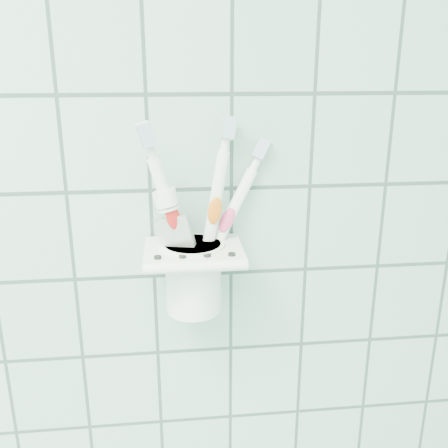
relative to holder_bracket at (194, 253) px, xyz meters
name	(u,v)px	position (x,y,z in m)	size (l,w,h in m)	color
holder_bracket	(194,253)	(0.00, 0.00, 0.00)	(0.11, 0.10, 0.04)	white
cup	(193,274)	(0.00, 0.00, -0.03)	(0.07, 0.07, 0.09)	white
toothbrush_pink	(198,212)	(0.01, 0.01, 0.05)	(0.07, 0.03, 0.22)	white
toothbrush_blue	(185,217)	(-0.01, 0.00, 0.04)	(0.10, 0.06, 0.21)	white
toothbrush_orange	(197,214)	(0.00, 0.00, 0.05)	(0.05, 0.04, 0.23)	white
toothpaste_tube	(194,240)	(0.00, 0.00, 0.02)	(0.06, 0.04, 0.15)	silver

